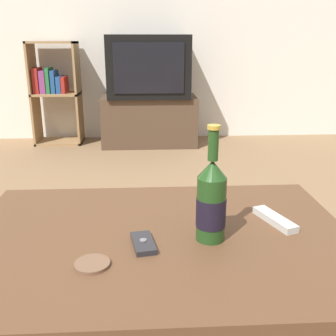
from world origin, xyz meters
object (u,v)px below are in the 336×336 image
Objects in this scene: bookshelf at (54,90)px; remote_control at (275,219)px; television at (148,66)px; cell_phone at (143,243)px; beer_bottle at (211,202)px; tv_stand at (149,120)px.

bookshelf reaches higher than remote_control.
cell_phone is (-0.04, -2.77, -0.27)m from television.
television is 2.78m from cell_phone.
cell_phone is at bearing -73.64° from bookshelf.
remote_control is at bearing -66.17° from bookshelf.
bookshelf is 2.99m from cell_phone.
beer_bottle is 2.62× the size of cell_phone.
beer_bottle is (0.14, -2.74, -0.17)m from television.
cell_phone reaches higher than tv_stand.
television is at bearing -6.30° from bookshelf.
bookshelf is (-0.88, 0.09, 0.28)m from tv_stand.
tv_stand is 2.69m from remote_control.
tv_stand is 0.93× the size of bookshelf.
beer_bottle is 0.24m from remote_control.
television is at bearing 79.16° from cell_phone.
television reaches higher than beer_bottle.
beer_bottle is (0.14, -2.75, 0.32)m from tv_stand.
remote_control is (0.20, 0.09, -0.09)m from beer_bottle.
bookshelf is 5.70× the size of remote_control.
television is 0.91m from bookshelf.
television is at bearing 92.86° from beer_bottle.
tv_stand is 0.49m from television.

